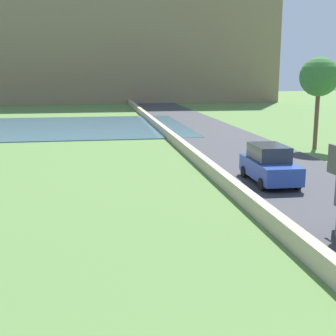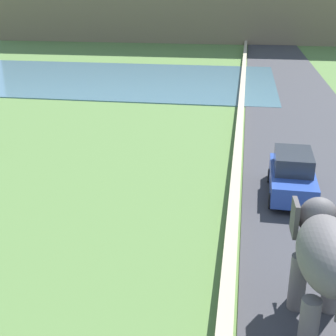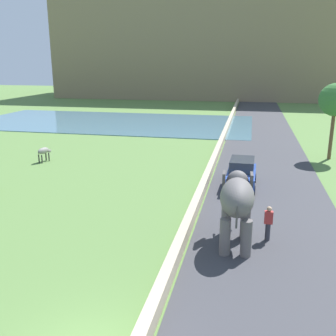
{
  "view_description": "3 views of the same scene",
  "coord_description": "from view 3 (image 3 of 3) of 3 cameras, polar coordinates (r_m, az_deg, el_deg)",
  "views": [
    {
      "loc": [
        -4.54,
        -4.1,
        5.14
      ],
      "look_at": [
        -1.69,
        13.43,
        1.39
      ],
      "focal_mm": 49.25,
      "sensor_mm": 36.0,
      "label": 1
    },
    {
      "loc": [
        1.32,
        -2.03,
        7.87
      ],
      "look_at": [
        -1.22,
        13.37,
        1.8
      ],
      "focal_mm": 49.64,
      "sensor_mm": 36.0,
      "label": 2
    },
    {
      "loc": [
        3.78,
        -7.63,
        7.61
      ],
      "look_at": [
        -0.78,
        13.52,
        1.61
      ],
      "focal_mm": 41.08,
      "sensor_mm": 36.0,
      "label": 3
    }
  ],
  "objects": [
    {
      "name": "elephant",
      "position": [
        16.38,
        10.2,
        -4.67
      ],
      "size": [
        1.5,
        3.49,
        2.99
      ],
      "color": "#605B5B",
      "rests_on": "ground"
    },
    {
      "name": "lake",
      "position": [
        50.96,
        -8.47,
        6.78
      ],
      "size": [
        36.0,
        18.0,
        0.08
      ],
      "primitive_type": "cube",
      "color": "slate",
      "rests_on": "ground"
    },
    {
      "name": "barrier_wall",
      "position": [
        26.77,
        6.17,
        -0.4
      ],
      "size": [
        0.4,
        110.0,
        0.64
      ],
      "primitive_type": "cube",
      "color": "tan",
      "rests_on": "ground"
    },
    {
      "name": "hill_distant",
      "position": [
        91.63,
        6.33,
        18.26
      ],
      "size": [
        64.0,
        28.0,
        24.34
      ],
      "primitive_type": "cube",
      "color": "#897556",
      "rests_on": "ground"
    },
    {
      "name": "tree_mid",
      "position": [
        33.04,
        23.59,
        9.19
      ],
      "size": [
        2.56,
        2.56,
        6.04
      ],
      "color": "brown",
      "rests_on": "ground"
    },
    {
      "name": "car_blue",
      "position": [
        24.3,
        10.85,
        -0.83
      ],
      "size": [
        1.87,
        4.04,
        1.8
      ],
      "color": "#2D4CA8",
      "rests_on": "ground"
    },
    {
      "name": "person_beside_elephant",
      "position": [
        17.36,
        14.65,
        -7.89
      ],
      "size": [
        0.36,
        0.22,
        1.63
      ],
      "color": "#33333D",
      "rests_on": "ground"
    },
    {
      "name": "road_surface",
      "position": [
        28.68,
        14.16,
        -0.32
      ],
      "size": [
        7.0,
        120.0,
        0.06
      ],
      "primitive_type": "cube",
      "color": "#38383D",
      "rests_on": "ground"
    },
    {
      "name": "cow_grey",
      "position": [
        31.62,
        -17.93,
        2.36
      ],
      "size": [
        0.69,
        1.42,
        1.15
      ],
      "color": "gray",
      "rests_on": "ground"
    }
  ]
}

